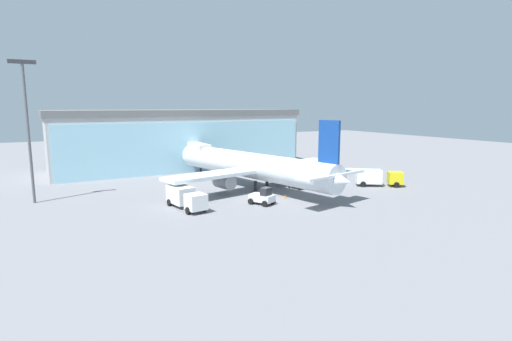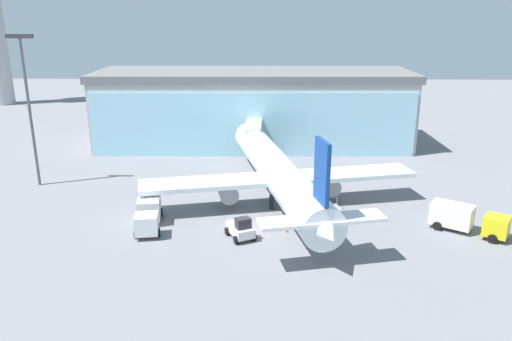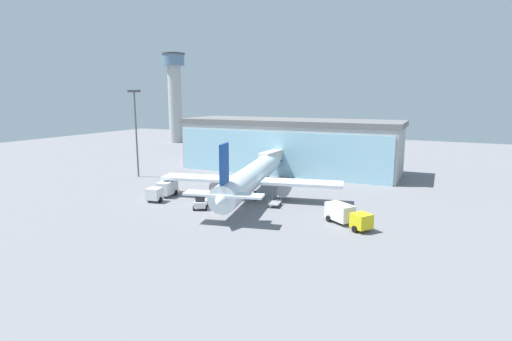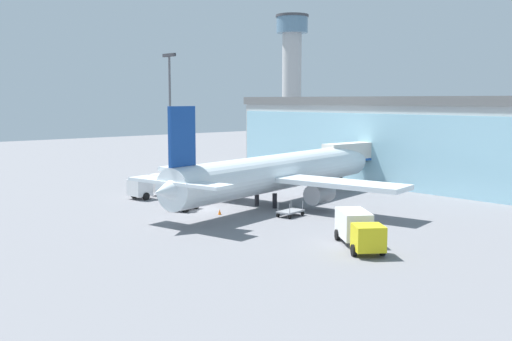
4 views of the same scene
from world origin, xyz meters
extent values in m
plane|color=slate|center=(0.00, 0.00, 0.00)|extent=(240.00, 240.00, 0.00)
cube|color=#ABABAB|center=(0.00, 35.39, 5.44)|extent=(50.01, 16.21, 10.89)
cube|color=#99CFE2|center=(0.11, 27.48, 4.90)|extent=(48.80, 0.98, 9.80)
cube|color=slate|center=(0.00, 35.39, 11.49)|extent=(51.01, 16.53, 1.20)
cube|color=beige|center=(0.31, 26.69, 4.78)|extent=(2.51, 13.23, 2.40)
cube|color=#194799|center=(0.31, 26.69, 3.73)|extent=(2.55, 13.23, 0.30)
cylinder|color=#4C4C51|center=(0.43, 31.63, 1.79)|extent=(0.70, 0.70, 3.58)
cylinder|color=#59595E|center=(-26.99, 13.83, 9.08)|extent=(0.36, 0.36, 18.16)
cube|color=#333338|center=(-26.99, 13.83, 18.41)|extent=(3.20, 0.40, 0.50)
cylinder|color=white|center=(3.18, 9.00, 3.61)|extent=(11.32, 34.32, 4.02)
cone|color=white|center=(-0.52, 25.72, 3.61)|extent=(4.57, 3.80, 4.02)
cone|color=white|center=(6.87, -7.73, 3.61)|extent=(4.39, 4.69, 3.61)
cube|color=white|center=(3.55, 7.33, 3.21)|extent=(31.40, 10.84, 0.50)
cube|color=white|center=(6.66, -6.75, 4.21)|extent=(11.26, 4.72, 0.30)
cube|color=navy|center=(6.55, -6.26, 8.35)|extent=(1.04, 3.20, 5.47)
cylinder|color=gray|center=(-2.36, 6.53, 1.86)|extent=(2.74, 3.58, 2.10)
cylinder|color=gray|center=(9.23, 9.10, 1.86)|extent=(2.74, 3.58, 2.10)
cylinder|color=black|center=(2.59, 6.09, 0.80)|extent=(0.50, 0.50, 1.60)
cylinder|color=black|center=(4.94, 6.61, 0.80)|extent=(0.50, 0.50, 1.60)
cylinder|color=black|center=(0.13, 22.79, 0.80)|extent=(0.40, 0.40, 1.60)
cube|color=silver|center=(-9.73, -1.49, 1.40)|extent=(2.50, 2.50, 1.90)
cube|color=white|center=(-10.34, 2.67, 1.55)|extent=(2.76, 4.28, 2.20)
cylinder|color=black|center=(-8.64, -1.33, 0.45)|extent=(0.43, 0.93, 0.90)
cylinder|color=black|center=(-10.82, -1.65, 0.45)|extent=(0.43, 0.93, 0.90)
cylinder|color=black|center=(-9.40, 3.82, 0.45)|extent=(0.43, 0.93, 0.90)
cylinder|color=black|center=(-11.58, 3.50, 0.45)|extent=(0.43, 0.93, 0.90)
cube|color=yellow|center=(24.20, -1.45, 1.40)|extent=(3.06, 3.06, 1.90)
cube|color=white|center=(20.74, 0.94, 1.55)|extent=(4.54, 4.08, 2.20)
cylinder|color=black|center=(24.82, -0.55, 0.45)|extent=(0.91, 0.76, 0.90)
cylinder|color=black|center=(23.57, -2.36, 0.45)|extent=(0.91, 0.76, 0.90)
cylinder|color=black|center=(20.55, 2.41, 0.45)|extent=(0.91, 0.76, 0.90)
cylinder|color=black|center=(19.29, 0.60, 0.45)|extent=(0.91, 0.76, 0.90)
cube|color=gray|center=(9.37, 4.71, 0.52)|extent=(2.08, 3.04, 0.16)
cylinder|color=black|center=(8.46, 5.68, 0.22)|extent=(0.20, 0.45, 0.44)
cylinder|color=gray|center=(8.46, 5.68, 1.05)|extent=(0.08, 0.08, 0.90)
cylinder|color=black|center=(9.88, 5.94, 0.22)|extent=(0.20, 0.45, 0.44)
cylinder|color=gray|center=(9.88, 5.94, 1.05)|extent=(0.08, 0.08, 0.90)
cylinder|color=black|center=(8.87, 3.48, 0.22)|extent=(0.20, 0.45, 0.44)
cylinder|color=gray|center=(8.87, 3.48, 1.05)|extent=(0.08, 0.08, 0.90)
cylinder|color=black|center=(10.28, 3.74, 0.22)|extent=(0.20, 0.45, 0.44)
cylinder|color=gray|center=(10.28, 3.74, 1.05)|extent=(0.08, 0.08, 0.90)
cube|color=silver|center=(-0.57, -1.48, 0.85)|extent=(3.03, 3.67, 0.90)
cube|color=#26262B|center=(-0.28, -2.05, 1.80)|extent=(1.70, 1.52, 1.00)
cylinder|color=black|center=(-1.87, -0.88, 0.40)|extent=(0.67, 0.87, 0.80)
cylinder|color=black|center=(-0.26, -0.08, 0.40)|extent=(0.67, 0.87, 0.80)
cylinder|color=black|center=(-0.88, -2.88, 0.40)|extent=(0.67, 0.87, 0.80)
cylinder|color=black|center=(0.74, -2.08, 0.40)|extent=(0.67, 0.87, 0.80)
cone|color=orange|center=(3.98, -0.12, 0.28)|extent=(0.36, 0.36, 0.55)
cone|color=orange|center=(-10.18, 5.95, 0.28)|extent=(0.36, 0.36, 0.55)
camera|label=1|loc=(-25.86, -46.24, 12.84)|focal=28.00mm
camera|label=2|loc=(1.63, -46.03, 21.07)|focal=35.00mm
camera|label=3|loc=(33.47, -52.09, 17.21)|focal=28.00mm
camera|label=4|loc=(52.04, -36.38, 11.68)|focal=42.00mm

